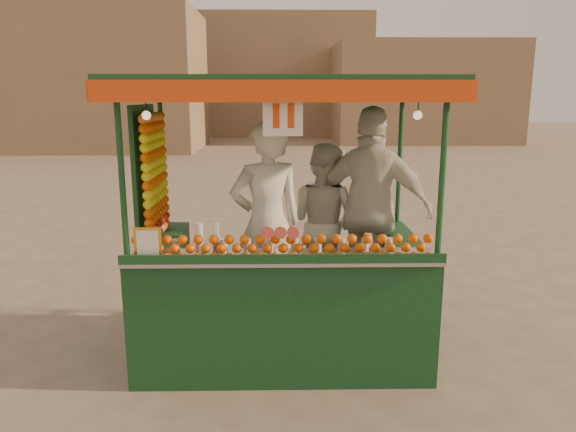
{
  "coord_description": "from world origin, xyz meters",
  "views": [
    {
      "loc": [
        -0.48,
        -4.77,
        2.33
      ],
      "look_at": [
        -0.4,
        -0.01,
        1.27
      ],
      "focal_mm": 33.46,
      "sensor_mm": 36.0,
      "label": 1
    }
  ],
  "objects_px": {
    "vendor_left": "(267,224)",
    "vendor_middle": "(324,222)",
    "juice_cart": "(275,271)",
    "vendor_right": "(372,210)"
  },
  "relations": [
    {
      "from": "vendor_left",
      "to": "vendor_middle",
      "type": "xyz_separation_m",
      "value": [
        0.56,
        0.59,
        -0.12
      ]
    },
    {
      "from": "juice_cart",
      "to": "vendor_right",
      "type": "xyz_separation_m",
      "value": [
        0.93,
        0.44,
        0.46
      ]
    },
    {
      "from": "juice_cart",
      "to": "vendor_left",
      "type": "distance_m",
      "value": 0.42
    },
    {
      "from": "juice_cart",
      "to": "vendor_left",
      "type": "xyz_separation_m",
      "value": [
        -0.07,
        0.1,
        0.41
      ]
    },
    {
      "from": "juice_cart",
      "to": "vendor_middle",
      "type": "distance_m",
      "value": 0.89
    },
    {
      "from": "juice_cart",
      "to": "vendor_left",
      "type": "bearing_deg",
      "value": 126.3
    },
    {
      "from": "vendor_middle",
      "to": "vendor_right",
      "type": "relative_size",
      "value": 0.82
    },
    {
      "from": "vendor_left",
      "to": "vendor_right",
      "type": "bearing_deg",
      "value": 178.82
    },
    {
      "from": "vendor_left",
      "to": "vendor_middle",
      "type": "distance_m",
      "value": 0.83
    },
    {
      "from": "vendor_middle",
      "to": "juice_cart",
      "type": "bearing_deg",
      "value": 91.2
    }
  ]
}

